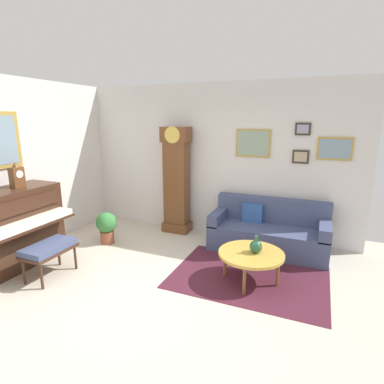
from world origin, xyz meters
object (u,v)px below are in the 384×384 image
object	(u,v)px
piano	(12,228)
piano_bench	(49,249)
green_jug	(256,247)
potted_plant	(106,226)
grandfather_clock	(177,183)
mantel_clock	(17,176)
couch	(268,231)
coffee_table	(251,254)

from	to	relation	value
piano	piano_bench	size ratio (longest dim) A/B	2.06
green_jug	potted_plant	world-z (taller)	green_jug
grandfather_clock	potted_plant	world-z (taller)	grandfather_clock
grandfather_clock	green_jug	bearing A→B (deg)	-36.28
piano_bench	mantel_clock	bearing A→B (deg)	163.30
green_jug	potted_plant	bearing A→B (deg)	173.68
green_jug	potted_plant	xyz separation A→B (m)	(-2.69, 0.30, -0.18)
green_jug	potted_plant	distance (m)	2.72
piano_bench	grandfather_clock	size ratio (longest dim) A/B	0.34
couch	coffee_table	bearing A→B (deg)	-92.21
mantel_clock	potted_plant	size ratio (longest dim) A/B	0.68
mantel_clock	coffee_table	bearing A→B (deg)	12.49
grandfather_clock	mantel_clock	size ratio (longest dim) A/B	5.34
potted_plant	green_jug	bearing A→B (deg)	-6.32
potted_plant	grandfather_clock	bearing A→B (deg)	49.10
grandfather_clock	piano_bench	bearing A→B (deg)	-110.38
couch	piano_bench	bearing A→B (deg)	-141.31
piano_bench	green_jug	distance (m)	2.84
coffee_table	green_jug	world-z (taller)	green_jug
couch	grandfather_clock	bearing A→B (deg)	174.24
piano	coffee_table	distance (m)	3.48
piano	green_jug	world-z (taller)	piano
piano_bench	coffee_table	bearing A→B (deg)	20.25
piano_bench	couch	bearing A→B (deg)	38.69
piano	mantel_clock	distance (m)	0.78
couch	green_jug	distance (m)	1.16
green_jug	potted_plant	size ratio (longest dim) A/B	0.43
grandfather_clock	coffee_table	distance (m)	2.28
mantel_clock	grandfather_clock	bearing A→B (deg)	52.61
piano	potted_plant	size ratio (longest dim) A/B	2.57
piano_bench	coffee_table	xyz separation A→B (m)	(2.61, 0.96, -0.02)
grandfather_clock	couch	bearing A→B (deg)	-5.76
grandfather_clock	green_jug	distance (m)	2.29
piano	couch	size ratio (longest dim) A/B	0.76
grandfather_clock	coffee_table	xyz separation A→B (m)	(1.75, -1.34, -0.58)
couch	coffee_table	size ratio (longest dim) A/B	2.16
piano_bench	coffee_table	world-z (taller)	piano_bench
piano_bench	potted_plant	world-z (taller)	potted_plant
couch	potted_plant	distance (m)	2.81
couch	green_jug	xyz separation A→B (m)	(0.01, -1.14, 0.19)
couch	mantel_clock	size ratio (longest dim) A/B	5.00
grandfather_clock	potted_plant	bearing A→B (deg)	-130.90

